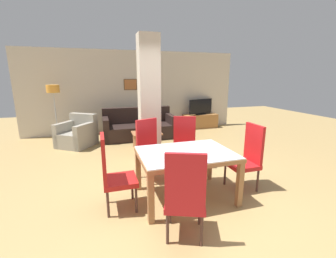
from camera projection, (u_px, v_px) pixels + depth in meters
The scene contains 16 objects.
ground_plane at pixel (185, 197), 3.56m from camera, with size 18.00×18.00×0.00m, color #A48550.
back_wall at pixel (135, 92), 7.63m from camera, with size 7.20×0.09×2.70m.
divider_pillar at pixel (149, 101), 4.74m from camera, with size 0.43×0.36×2.70m.
dining_table at pixel (186, 161), 3.43m from camera, with size 1.41×1.04×0.75m.
dining_chair_far_left at pixel (150, 148), 4.16m from camera, with size 0.60×0.60×1.10m.
dining_chair_head_right at pixel (247, 156), 3.75m from camera, with size 0.46×0.46×1.10m.
dining_chair_head_left at pixel (113, 172), 3.12m from camera, with size 0.46×0.46×1.10m.
dining_chair_near_left at pixel (185, 195), 2.51m from camera, with size 0.60×0.60×1.10m.
dining_chair_far_right at pixel (184, 144), 4.42m from camera, with size 0.59×0.59×1.10m.
sofa at pixel (139, 128), 6.96m from camera, with size 2.15×0.94×0.91m.
armchair at pixel (77, 135), 6.15m from camera, with size 1.15×1.16×0.85m.
coffee_table at pixel (147, 140), 5.94m from camera, with size 0.75×0.55×0.43m.
bottle at pixel (147, 128), 5.97m from camera, with size 0.08×0.08×0.22m.
tv_stand at pixel (200, 121), 8.29m from camera, with size 1.27×0.40×0.51m.
tv_screen at pixel (201, 107), 8.17m from camera, with size 1.00×0.33×0.56m.
floor_lamp at pixel (53, 94), 6.41m from camera, with size 0.35×0.35×1.63m.
Camera 1 is at (-1.21, -3.00, 1.86)m, focal length 24.00 mm.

